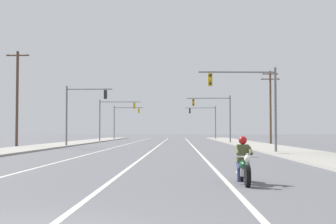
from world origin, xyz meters
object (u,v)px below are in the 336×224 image
Objects in this scene: utility_pole_left_near at (17,97)px; utility_pole_right_far at (270,104)px; motorcycle_with_rider at (244,165)px; traffic_signal_near_right at (253,96)px; traffic_signal_mid_left at (112,113)px; traffic_signal_near_left at (80,106)px; traffic_signal_far_right at (207,117)px; traffic_signal_mid_right at (217,111)px; traffic_signal_far_left at (123,117)px.

utility_pole_left_near reaches higher than utility_pole_right_far.
traffic_signal_near_right is (3.36, 19.10, 3.56)m from motorcycle_with_rider.
traffic_signal_mid_left is at bearing 75.19° from utility_pole_left_near.
motorcycle_with_rider is 34.86m from traffic_signal_near_left.
traffic_signal_mid_left and traffic_signal_far_right have the same top height.
traffic_signal_near_right is 0.68× the size of utility_pole_right_far.
traffic_signal_near_left is at bearing -111.45° from traffic_signal_far_right.
traffic_signal_mid_left is (-14.77, 7.48, 0.02)m from traffic_signal_mid_right.
traffic_signal_near_right is at bearing -73.08° from traffic_signal_far_left.
traffic_signal_far_right reaches higher than motorcycle_with_rider.
traffic_signal_mid_right reaches higher than motorcycle_with_rider.
traffic_signal_far_right is 0.68× the size of utility_pole_right_far.
utility_pole_right_far is (6.50, -1.84, 0.80)m from traffic_signal_mid_right.
utility_pole_right_far reaches higher than traffic_signal_near_left.
utility_pole_left_near is (-5.72, -2.03, 0.83)m from traffic_signal_near_left.
utility_pole_left_near reaches higher than traffic_signal_near_right.
traffic_signal_mid_left reaches higher than motorcycle_with_rider.
utility_pole_left_near is at bearing -98.02° from traffic_signal_far_left.
motorcycle_with_rider is 35.55m from utility_pole_left_near.
traffic_signal_mid_right is 25.49m from traffic_signal_far_right.
utility_pole_right_far reaches higher than traffic_signal_far_left.
motorcycle_with_rider is at bearing -102.27° from utility_pole_right_far.
traffic_signal_mid_right is 1.00× the size of traffic_signal_far_left.
traffic_signal_near_right and traffic_signal_near_left have the same top height.
utility_pole_left_near is (-17.73, 30.51, 4.34)m from motorcycle_with_rider.
traffic_signal_mid_right is at bearing 90.65° from traffic_signal_near_right.
traffic_signal_mid_right is at bearing 36.34° from utility_pole_left_near.
traffic_signal_mid_right and traffic_signal_mid_left have the same top height.
utility_pole_right_far is at bearing 27.91° from traffic_signal_near_left.
traffic_signal_far_left is 39.99m from utility_pole_left_near.
traffic_signal_near_right is 23.99m from utility_pole_left_near.
traffic_signal_near_left is 41.64m from traffic_signal_far_right.
utility_pole_right_far reaches higher than motorcycle_with_rider.
utility_pole_right_far is at bearing 26.24° from utility_pole_left_near.
traffic_signal_near_left reaches higher than motorcycle_with_rider.
utility_pole_right_far is (9.56, 43.95, 4.36)m from motorcycle_with_rider.
traffic_signal_far_right and traffic_signal_far_left have the same top height.
utility_pole_right_far reaches higher than traffic_signal_far_right.
traffic_signal_mid_right is at bearing -57.97° from traffic_signal_far_left.
traffic_signal_mid_right is at bearing 86.18° from motorcycle_with_rider.
utility_pole_right_far is at bearing 77.73° from motorcycle_with_rider.
traffic_signal_mid_right is at bearing -90.37° from traffic_signal_far_right.
motorcycle_with_rider is at bearing -77.60° from traffic_signal_mid_left.
traffic_signal_mid_left is at bearing 113.80° from traffic_signal_near_right.
utility_pole_left_near is (-5.58, -39.59, 0.80)m from traffic_signal_far_left.
traffic_signal_far_left is 0.66× the size of utility_pole_left_near.
traffic_signal_near_left is at bearing 19.51° from utility_pole_left_near.
traffic_signal_near_right is 1.00× the size of traffic_signal_far_right.
traffic_signal_mid_right is 0.66× the size of utility_pole_left_near.
motorcycle_with_rider is 0.35× the size of traffic_signal_mid_right.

